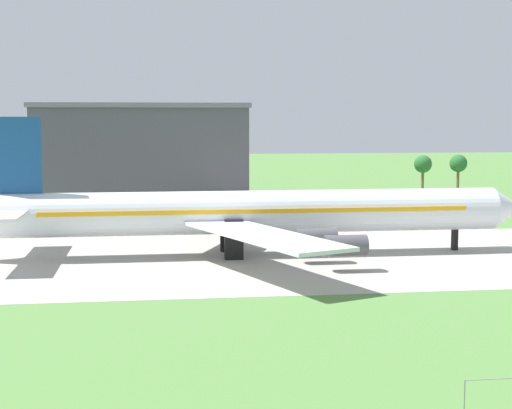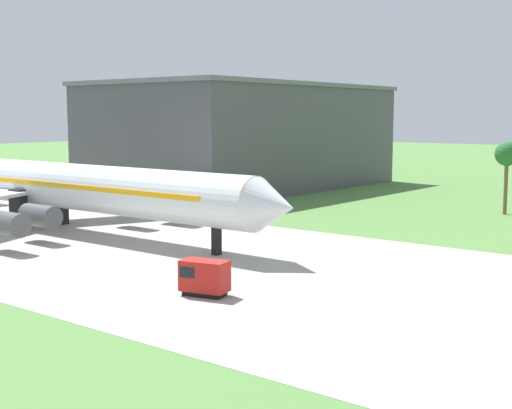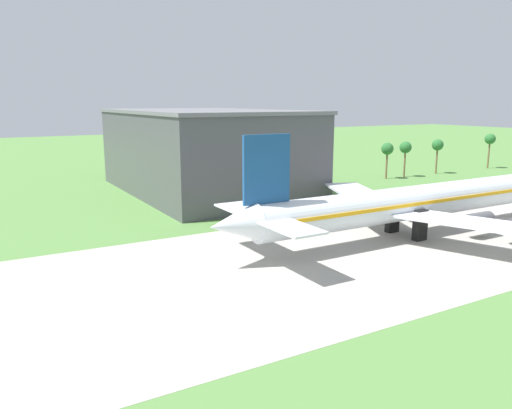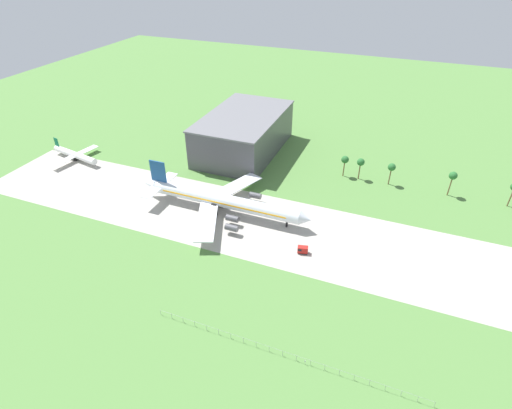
{
  "view_description": "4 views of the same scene",
  "coord_description": "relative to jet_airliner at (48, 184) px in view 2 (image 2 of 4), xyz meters",
  "views": [
    {
      "loc": [
        -59.05,
        -99.93,
        18.24
      ],
      "look_at": [
        -45.36,
        2.9,
        6.78
      ],
      "focal_mm": 55.0,
      "sensor_mm": 36.0,
      "label": 1
    },
    {
      "loc": [
        31.47,
        -52.33,
        14.65
      ],
      "look_at": [
        -12.24,
        2.9,
        5.78
      ],
      "focal_mm": 50.0,
      "sensor_mm": 36.0,
      "label": 2
    },
    {
      "loc": [
        -112.69,
        -56.54,
        22.9
      ],
      "look_at": [
        -78.48,
        2.9,
        8.66
      ],
      "focal_mm": 35.0,
      "sensor_mm": 36.0,
      "label": 3
    },
    {
      "loc": [
        18.6,
        -122.31,
        98.1
      ],
      "look_at": [
        -31.8,
        5.0,
        6.0
      ],
      "focal_mm": 28.0,
      "sensor_mm": 36.0,
      "label": 4
    }
  ],
  "objects": [
    {
      "name": "terminal_building",
      "position": [
        -14.18,
        57.56,
        4.68
      ],
      "size": [
        36.72,
        61.2,
        20.78
      ],
      "color": "#47474C",
      "rests_on": "ground_plane"
    },
    {
      "name": "ground_plane",
      "position": [
        46.66,
        -2.9,
        -5.73
      ],
      "size": [
        600.0,
        600.0,
        0.0
      ],
      "primitive_type": "plane",
      "color": "#517F3D"
    },
    {
      "name": "jet_airliner",
      "position": [
        0.0,
        0.0,
        0.0
      ],
      "size": [
        78.01,
        56.11,
        18.42
      ],
      "color": "silver",
      "rests_on": "ground_plane"
    },
    {
      "name": "baggage_tug",
      "position": [
        39.53,
        -13.37,
        -4.17
      ],
      "size": [
        4.22,
        2.86,
        2.93
      ],
      "color": "black",
      "rests_on": "ground_plane"
    },
    {
      "name": "taxiway_strip",
      "position": [
        46.66,
        -2.9,
        -5.72
      ],
      "size": [
        320.0,
        44.0,
        0.02
      ],
      "color": "#A8A399",
      "rests_on": "ground_plane"
    }
  ]
}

